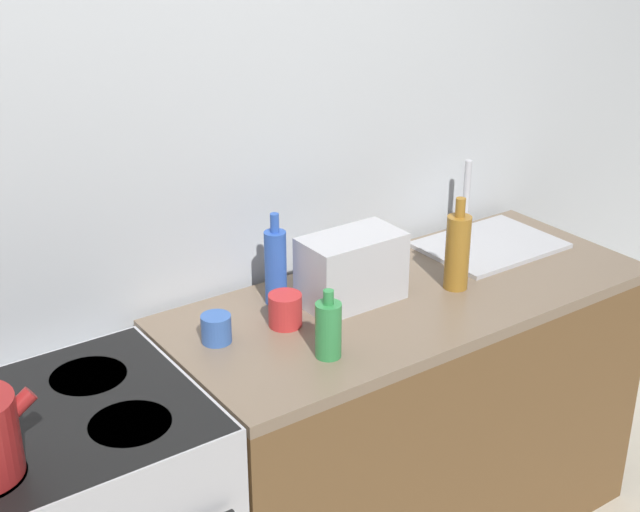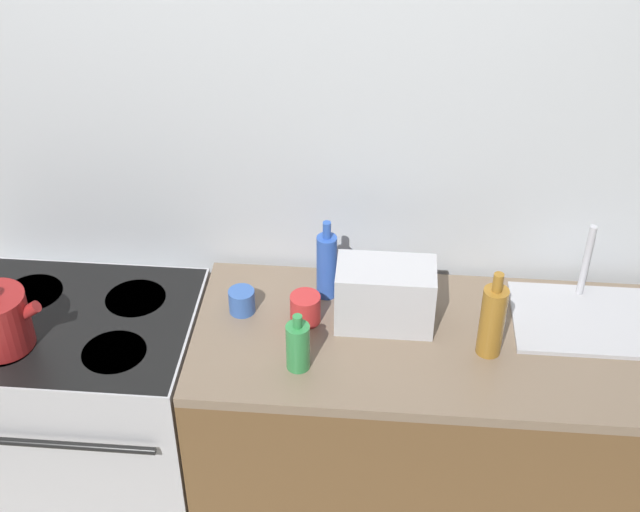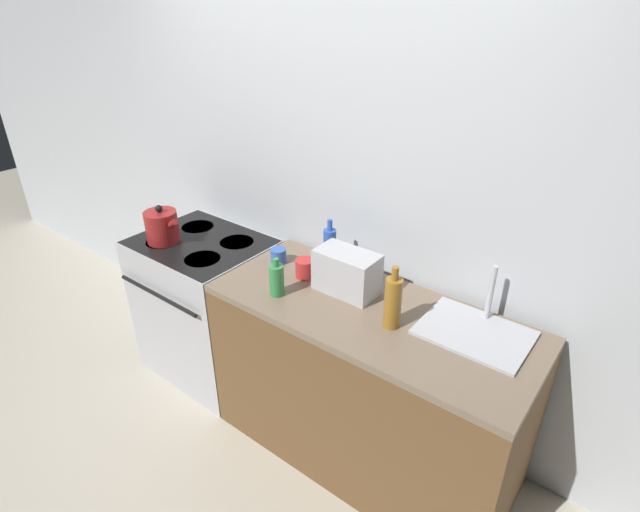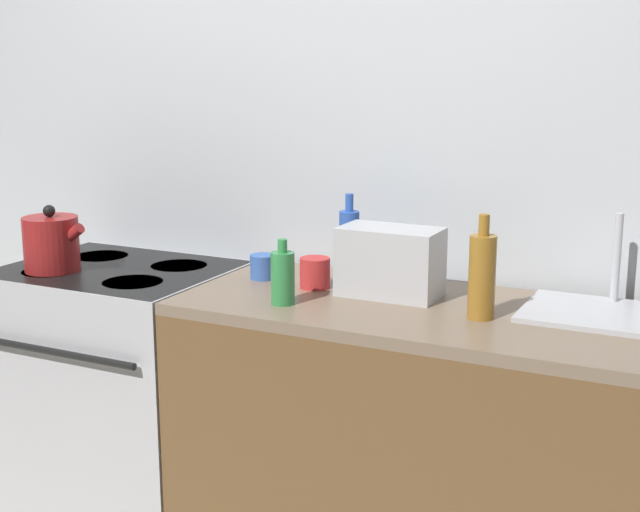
# 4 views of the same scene
# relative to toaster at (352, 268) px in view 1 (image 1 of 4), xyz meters

# --- Properties ---
(wall_back) EXTENTS (8.00, 0.05, 2.60)m
(wall_back) POSITION_rel_toaster_xyz_m (-0.37, 0.32, 0.26)
(wall_back) COLOR silver
(wall_back) RESTS_ON ground_plane
(counter_block) EXTENTS (1.57, 0.66, 0.93)m
(counter_block) POSITION_rel_toaster_xyz_m (0.18, -0.07, -0.57)
(counter_block) COLOR brown
(counter_block) RESTS_ON ground_plane
(toaster) EXTENTS (0.31, 0.17, 0.21)m
(toaster) POSITION_rel_toaster_xyz_m (0.00, 0.00, 0.00)
(toaster) COLOR #BCBCC1
(toaster) RESTS_ON counter_block
(sink_tray) EXTENTS (0.46, 0.34, 0.28)m
(sink_tray) POSITION_rel_toaster_xyz_m (0.64, 0.06, -0.09)
(sink_tray) COLOR #B7B7BC
(sink_tray) RESTS_ON counter_block
(bottle_amber) EXTENTS (0.08, 0.08, 0.30)m
(bottle_amber) POSITION_rel_toaster_xyz_m (0.32, -0.12, 0.02)
(bottle_amber) COLOR #9E6B23
(bottle_amber) RESTS_ON counter_block
(bottle_green) EXTENTS (0.07, 0.07, 0.20)m
(bottle_green) POSITION_rel_toaster_xyz_m (-0.25, -0.23, -0.02)
(bottle_green) COLOR #338C47
(bottle_green) RESTS_ON counter_block
(bottle_blue) EXTENTS (0.07, 0.07, 0.29)m
(bottle_blue) POSITION_rel_toaster_xyz_m (-0.19, 0.12, 0.01)
(bottle_blue) COLOR #2D56B7
(bottle_blue) RESTS_ON counter_block
(cup_blue) EXTENTS (0.09, 0.09, 0.08)m
(cup_blue) POSITION_rel_toaster_xyz_m (-0.46, 0.01, -0.07)
(cup_blue) COLOR #3860B2
(cup_blue) RESTS_ON counter_block
(cup_red) EXTENTS (0.10, 0.10, 0.10)m
(cup_red) POSITION_rel_toaster_xyz_m (-0.25, -0.02, -0.06)
(cup_red) COLOR red
(cup_red) RESTS_ON counter_block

